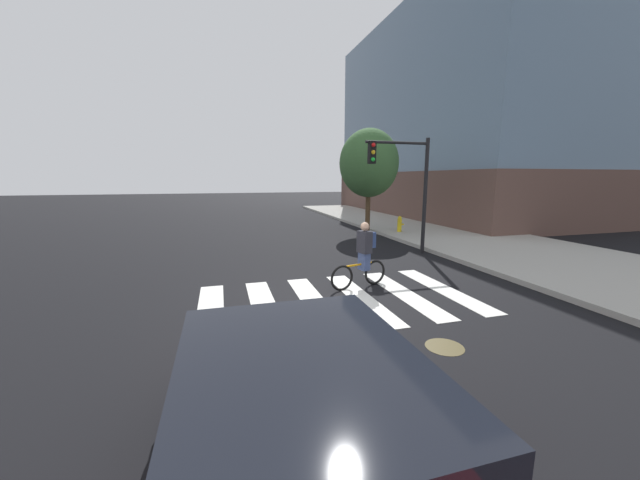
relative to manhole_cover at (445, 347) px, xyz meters
name	(u,v)px	position (x,y,z in m)	size (l,w,h in m)	color
ground_plane	(317,302)	(-1.48, 2.66, 0.00)	(120.00, 120.00, 0.00)	black
sidewalk	(601,271)	(7.27, 2.66, 0.07)	(6.50, 50.00, 0.15)	#9E9B93
crosswalk_stripes	(337,300)	(-0.99, 2.66, 0.00)	(6.20, 3.67, 0.01)	silver
manhole_cover	(445,347)	(0.00, 0.00, 0.00)	(0.64, 0.64, 0.01)	#473D1E
sedan_near	(299,444)	(-3.02, -2.37, 0.82)	(2.17, 4.60, 1.59)	maroon
cyclist	(363,255)	(-0.04, 3.42, 0.84)	(1.67, 0.49, 1.69)	black
traffic_light_near	(406,176)	(2.91, 6.64, 2.86)	(2.47, 0.28, 4.20)	black
fire_hydrant	(400,224)	(5.02, 10.75, 0.53)	(0.33, 0.22, 0.78)	gold
street_tree_near	(369,163)	(3.66, 11.61, 3.50)	(2.92, 2.92, 5.19)	#4C3823
corner_building	(498,123)	(17.49, 18.56, 6.99)	(18.31, 20.62, 14.09)	brown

